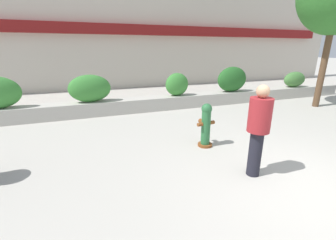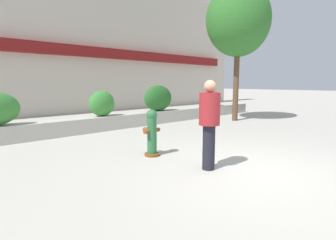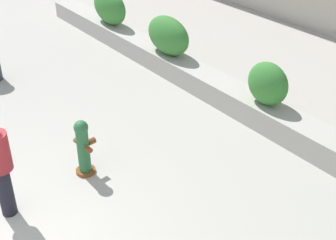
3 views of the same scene
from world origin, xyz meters
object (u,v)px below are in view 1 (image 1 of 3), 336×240
at_px(hedge_bush_2, 177,84).
at_px(hedge_bush_3, 232,79).
at_px(pedestrian, 259,126).
at_px(fire_hydrant, 206,125).
at_px(hedge_bush_1, 90,88).
at_px(hedge_bush_4, 294,79).

bearing_deg(hedge_bush_2, hedge_bush_3, 0.00).
distance_m(hedge_bush_3, pedestrian, 6.19).
bearing_deg(hedge_bush_3, hedge_bush_2, 180.00).
height_order(hedge_bush_3, fire_hydrant, hedge_bush_3).
height_order(hedge_bush_2, hedge_bush_3, hedge_bush_3).
distance_m(hedge_bush_2, hedge_bush_3, 2.61).
distance_m(hedge_bush_2, pedestrian, 5.33).
distance_m(hedge_bush_1, hedge_bush_4, 9.58).
bearing_deg(fire_hydrant, hedge_bush_1, 123.52).
height_order(hedge_bush_2, pedestrian, pedestrian).
xyz_separation_m(hedge_bush_3, hedge_bush_4, (3.66, 0.00, -0.17)).
bearing_deg(hedge_bush_2, hedge_bush_4, 0.00).
bearing_deg(pedestrian, hedge_bush_2, 83.64).
distance_m(hedge_bush_3, fire_hydrant, 5.12).
relative_size(hedge_bush_1, fire_hydrant, 1.33).
xyz_separation_m(fire_hydrant, pedestrian, (0.21, -1.50, 0.44)).
xyz_separation_m(hedge_bush_1, hedge_bush_3, (5.92, 0.00, 0.06)).
distance_m(hedge_bush_4, fire_hydrant, 8.03).
distance_m(hedge_bush_2, fire_hydrant, 3.90).
relative_size(hedge_bush_4, fire_hydrant, 1.10).
xyz_separation_m(hedge_bush_3, pedestrian, (-3.19, -5.30, -0.05)).
bearing_deg(hedge_bush_2, fire_hydrant, -101.86).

